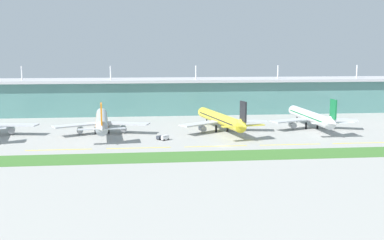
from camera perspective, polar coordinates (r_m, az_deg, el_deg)
ground_plane at (r=198.93m, az=3.91°, el=-3.34°), size 600.00×600.00×0.00m
terminal_building at (r=304.49m, az=0.38°, el=3.15°), size 288.00×34.00×32.42m
airliner_near_middle at (r=232.51m, az=-11.47°, el=-0.12°), size 48.58×68.39×18.90m
airliner_center at (r=234.19m, az=3.71°, el=0.10°), size 47.78×64.96×18.90m
airliner_far_middle at (r=250.78m, az=14.98°, el=0.39°), size 48.79×63.52×18.90m
taxiway_stripe_west at (r=199.32m, az=-16.66°, el=-3.66°), size 28.00×0.70×0.04m
taxiway_stripe_mid_west at (r=195.86m, az=-6.82°, el=-3.57°), size 28.00×0.70×0.04m
taxiway_stripe_centre at (r=198.26m, az=3.06°, el=-3.37°), size 28.00×0.70×0.04m
taxiway_stripe_mid_east at (r=206.32m, az=12.44°, el=-3.09°), size 28.00×0.70×0.04m
taxiway_stripe_east at (r=219.40m, az=20.91°, el=-2.76°), size 28.00×0.70×0.04m
grass_verge at (r=181.24m, az=4.92°, el=-4.54°), size 300.00×18.00×0.10m
pushback_tug at (r=213.44m, az=-3.96°, el=-2.21°), size 4.98×4.50×1.85m
baggage_cart at (r=211.24m, az=-3.46°, el=-2.28°), size 4.00×3.51×2.48m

